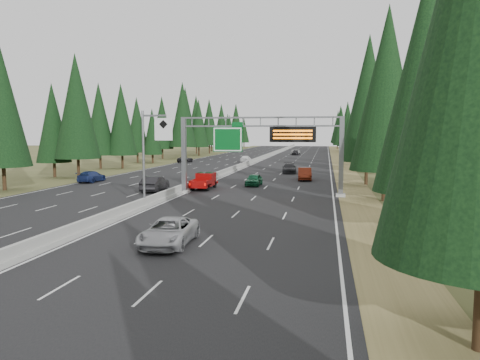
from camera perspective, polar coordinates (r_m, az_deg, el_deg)
name	(u,v)px	position (r m, az deg, el deg)	size (l,w,h in m)	color
road	(250,164)	(92.64, 1.26, 1.91)	(32.00, 260.00, 0.08)	black
shoulder_right	(342,166)	(91.51, 12.34, 1.72)	(3.60, 260.00, 0.06)	olive
shoulder_left	(165,163)	(97.07, -9.17, 2.01)	(3.60, 260.00, 0.06)	#404620
median_barrier	(250,163)	(92.61, 1.26, 2.14)	(0.70, 260.00, 0.85)	gray
sign_gantry	(267,143)	(46.50, 3.26, 4.51)	(16.75, 0.98, 7.80)	slate
hov_sign_pole	(150,152)	(38.91, -10.91, 3.36)	(2.80, 0.50, 8.00)	slate
tree_row_right	(380,112)	(68.45, 16.68, 7.96)	(11.65, 241.11, 18.99)	black
tree_row_left	(138,118)	(95.18, -12.36, 7.42)	(11.56, 241.16, 18.65)	black
silver_minivan	(169,232)	(26.40, -8.66, -6.27)	(2.44, 5.30, 1.47)	#AAAAAF
red_pickup	(205,180)	(52.22, -4.29, 0.02)	(1.95, 5.46, 1.78)	black
car_ahead_green	(254,180)	(55.09, 1.70, 0.03)	(1.64, 4.07, 1.39)	#135532
car_ahead_dkred	(305,174)	(62.16, 7.89, 0.74)	(1.72, 4.94, 1.63)	#631E0E
car_ahead_dkgrey	(289,168)	(72.70, 6.03, 1.44)	(2.10, 5.16, 1.50)	black
car_ahead_white	(296,152)	(136.00, 6.80, 3.45)	(2.54, 5.50, 1.53)	silver
car_ahead_far	(295,152)	(132.04, 6.77, 3.35)	(1.67, 4.15, 1.42)	black
car_onc_near	(155,184)	(50.50, -10.35, -0.45)	(1.73, 4.96, 1.64)	black
car_onc_blue	(91,176)	(62.03, -17.66, 0.42)	(1.99, 4.88, 1.42)	navy
car_onc_white	(246,159)	(98.26, 0.71, 2.61)	(1.82, 4.53, 1.54)	white
car_onc_far	(185,159)	(99.36, -6.70, 2.53)	(2.14, 4.65, 1.29)	black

